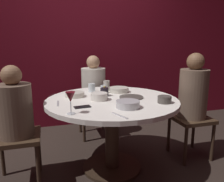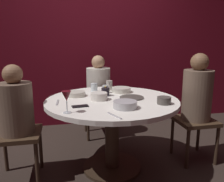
{
  "view_description": "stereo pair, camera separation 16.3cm",
  "coord_description": "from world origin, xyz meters",
  "px_view_note": "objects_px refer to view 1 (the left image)",
  "views": [
    {
      "loc": [
        -0.6,
        -2.06,
        1.28
      ],
      "look_at": [
        0.0,
        0.0,
        0.82
      ],
      "focal_mm": 36.29,
      "sensor_mm": 36.0,
      "label": 1
    },
    {
      "loc": [
        -0.45,
        -2.1,
        1.28
      ],
      "look_at": [
        0.0,
        0.0,
        0.82
      ],
      "focal_mm": 36.29,
      "sensor_mm": 36.0,
      "label": 2
    }
  ],
  "objects_px": {
    "bowl_salad_center": "(75,94)",
    "cup_near_candle": "(92,88)",
    "cell_phone": "(82,107)",
    "bowl_serving_large": "(128,104)",
    "cup_by_left_diner": "(103,89)",
    "seated_diner_left": "(15,112)",
    "dining_table": "(112,115)",
    "candle_holder": "(104,92)",
    "dinner_plate": "(131,97)",
    "seated_diner_back": "(94,87)",
    "wine_glass": "(70,98)",
    "cup_by_right_diner": "(107,85)",
    "seated_diner_right": "(193,95)",
    "bowl_sauce_side": "(164,99)",
    "bowl_rice_portion": "(119,90)",
    "bowl_small_white": "(99,96)"
  },
  "relations": [
    {
      "from": "bowl_serving_large",
      "to": "cup_by_left_diner",
      "type": "relative_size",
      "value": 2.36
    },
    {
      "from": "dining_table",
      "to": "candle_holder",
      "type": "relative_size",
      "value": 12.19
    },
    {
      "from": "bowl_rice_portion",
      "to": "cup_by_left_diner",
      "type": "height_order",
      "value": "cup_by_left_diner"
    },
    {
      "from": "seated_diner_right",
      "to": "cup_near_candle",
      "type": "height_order",
      "value": "seated_diner_right"
    },
    {
      "from": "cup_by_right_diner",
      "to": "seated_diner_right",
      "type": "bearing_deg",
      "value": -25.47
    },
    {
      "from": "cup_by_right_diner",
      "to": "seated_diner_back",
      "type": "bearing_deg",
      "value": 96.78
    },
    {
      "from": "bowl_serving_large",
      "to": "cup_by_left_diner",
      "type": "height_order",
      "value": "cup_by_left_diner"
    },
    {
      "from": "seated_diner_right",
      "to": "candle_holder",
      "type": "distance_m",
      "value": 0.98
    },
    {
      "from": "seated_diner_left",
      "to": "wine_glass",
      "type": "relative_size",
      "value": 6.24
    },
    {
      "from": "bowl_sauce_side",
      "to": "cup_by_left_diner",
      "type": "xyz_separation_m",
      "value": [
        -0.43,
        0.56,
        0.01
      ]
    },
    {
      "from": "candle_holder",
      "to": "cell_phone",
      "type": "xyz_separation_m",
      "value": [
        -0.29,
        -0.36,
        -0.04
      ]
    },
    {
      "from": "bowl_rice_portion",
      "to": "dining_table",
      "type": "bearing_deg",
      "value": -120.48
    },
    {
      "from": "dining_table",
      "to": "cup_by_left_diner",
      "type": "xyz_separation_m",
      "value": [
        -0.01,
        0.29,
        0.2
      ]
    },
    {
      "from": "seated_diner_right",
      "to": "bowl_rice_portion",
      "type": "bearing_deg",
      "value": -20.28
    },
    {
      "from": "seated_diner_back",
      "to": "cup_near_candle",
      "type": "height_order",
      "value": "seated_diner_back"
    },
    {
      "from": "seated_diner_left",
      "to": "cup_near_candle",
      "type": "distance_m",
      "value": 0.86
    },
    {
      "from": "candle_holder",
      "to": "cup_near_candle",
      "type": "height_order",
      "value": "candle_holder"
    },
    {
      "from": "candle_holder",
      "to": "bowl_sauce_side",
      "type": "xyz_separation_m",
      "value": [
        0.46,
        -0.42,
        -0.01
      ]
    },
    {
      "from": "cell_phone",
      "to": "seated_diner_left",
      "type": "bearing_deg",
      "value": -117.25
    },
    {
      "from": "bowl_small_white",
      "to": "cup_by_right_diner",
      "type": "height_order",
      "value": "cup_by_right_diner"
    },
    {
      "from": "cup_by_left_diner",
      "to": "wine_glass",
      "type": "bearing_deg",
      "value": -122.96
    },
    {
      "from": "bowl_serving_large",
      "to": "bowl_salad_center",
      "type": "bearing_deg",
      "value": 125.88
    },
    {
      "from": "cell_phone",
      "to": "bowl_salad_center",
      "type": "height_order",
      "value": "bowl_salad_center"
    },
    {
      "from": "bowl_serving_large",
      "to": "seated_diner_left",
      "type": "bearing_deg",
      "value": 160.63
    },
    {
      "from": "cup_by_left_diner",
      "to": "dinner_plate",
      "type": "bearing_deg",
      "value": -54.34
    },
    {
      "from": "cup_by_right_diner",
      "to": "wine_glass",
      "type": "bearing_deg",
      "value": -122.27
    },
    {
      "from": "seated_diner_back",
      "to": "cup_by_left_diner",
      "type": "height_order",
      "value": "seated_diner_back"
    },
    {
      "from": "bowl_salad_center",
      "to": "cup_near_candle",
      "type": "xyz_separation_m",
      "value": [
        0.21,
        0.18,
        0.02
      ]
    },
    {
      "from": "cup_near_candle",
      "to": "seated_diner_left",
      "type": "bearing_deg",
      "value": -153.81
    },
    {
      "from": "seated_diner_left",
      "to": "dining_table",
      "type": "bearing_deg",
      "value": 0.0
    },
    {
      "from": "cell_phone",
      "to": "dinner_plate",
      "type": "bearing_deg",
      "value": 103.98
    },
    {
      "from": "bowl_salad_center",
      "to": "bowl_serving_large",
      "type": "bearing_deg",
      "value": -54.12
    },
    {
      "from": "bowl_sauce_side",
      "to": "cup_by_right_diner",
      "type": "distance_m",
      "value": 0.78
    },
    {
      "from": "bowl_sauce_side",
      "to": "cup_near_candle",
      "type": "distance_m",
      "value": 0.85
    },
    {
      "from": "dining_table",
      "to": "seated_diner_right",
      "type": "xyz_separation_m",
      "value": [
        0.92,
        0.0,
        0.14
      ]
    },
    {
      "from": "seated_diner_left",
      "to": "seated_diner_back",
      "type": "bearing_deg",
      "value": 44.86
    },
    {
      "from": "seated_diner_back",
      "to": "wine_glass",
      "type": "xyz_separation_m",
      "value": [
        -0.44,
        -1.25,
        0.18
      ]
    },
    {
      "from": "bowl_salad_center",
      "to": "cup_by_left_diner",
      "type": "height_order",
      "value": "cup_by_left_diner"
    },
    {
      "from": "cup_by_right_diner",
      "to": "cell_phone",
      "type": "bearing_deg",
      "value": -121.49
    },
    {
      "from": "candle_holder",
      "to": "dinner_plate",
      "type": "height_order",
      "value": "candle_holder"
    },
    {
      "from": "seated_diner_back",
      "to": "cell_phone",
      "type": "height_order",
      "value": "seated_diner_back"
    },
    {
      "from": "bowl_serving_large",
      "to": "bowl_rice_portion",
      "type": "distance_m",
      "value": 0.62
    },
    {
      "from": "cell_phone",
      "to": "cup_by_right_diner",
      "type": "bearing_deg",
      "value": 141.51
    },
    {
      "from": "seated_diner_left",
      "to": "wine_glass",
      "type": "height_order",
      "value": "seated_diner_left"
    },
    {
      "from": "candle_holder",
      "to": "cup_by_left_diner",
      "type": "height_order",
      "value": "candle_holder"
    },
    {
      "from": "cell_phone",
      "to": "cup_near_candle",
      "type": "xyz_separation_m",
      "value": [
        0.2,
        0.58,
        0.04
      ]
    },
    {
      "from": "seated_diner_left",
      "to": "cell_phone",
      "type": "height_order",
      "value": "seated_diner_left"
    },
    {
      "from": "cup_by_left_diner",
      "to": "cell_phone",
      "type": "bearing_deg",
      "value": -122.21
    },
    {
      "from": "dinner_plate",
      "to": "bowl_sauce_side",
      "type": "distance_m",
      "value": 0.35
    },
    {
      "from": "wine_glass",
      "to": "cup_by_left_diner",
      "type": "distance_m",
      "value": 0.79
    }
  ]
}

